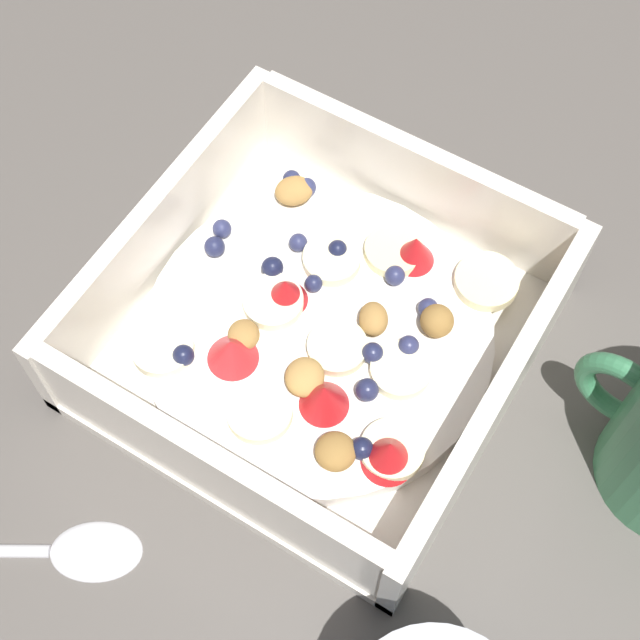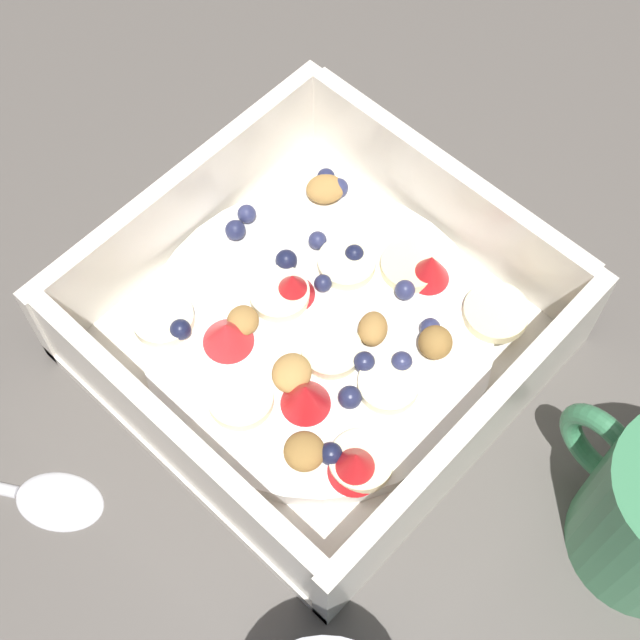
% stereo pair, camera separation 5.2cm
% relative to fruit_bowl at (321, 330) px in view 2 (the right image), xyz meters
% --- Properties ---
extents(ground_plane, '(2.40, 2.40, 0.00)m').
position_rel_fruit_bowl_xyz_m(ground_plane, '(0.00, -0.02, -0.02)').
color(ground_plane, '#56514C').
extents(fruit_bowl, '(0.22, 0.22, 0.07)m').
position_rel_fruit_bowl_xyz_m(fruit_bowl, '(0.00, 0.00, 0.00)').
color(fruit_bowl, white).
rests_on(fruit_bowl, ground).
extents(spoon, '(0.11, 0.16, 0.01)m').
position_rel_fruit_bowl_xyz_m(spoon, '(0.18, -0.06, -0.02)').
color(spoon, silver).
rests_on(spoon, ground).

